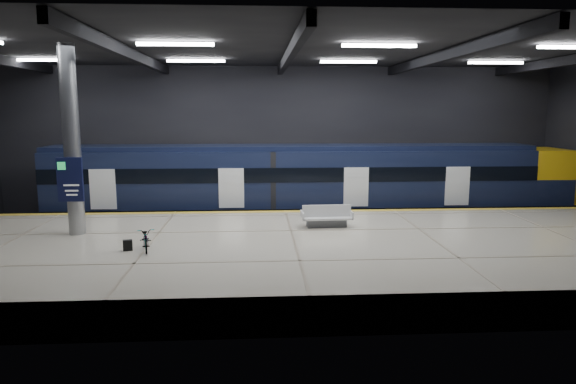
{
  "coord_description": "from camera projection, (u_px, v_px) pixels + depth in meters",
  "views": [
    {
      "loc": [
        -1.28,
        -20.14,
        5.66
      ],
      "look_at": [
        0.04,
        1.5,
        2.2
      ],
      "focal_mm": 32.0,
      "sensor_mm": 36.0,
      "label": 1
    }
  ],
  "objects": [
    {
      "name": "ground",
      "position": [
        289.0,
        251.0,
        20.82
      ],
      "size": [
        30.0,
        30.0,
        0.0
      ],
      "primitive_type": "plane",
      "color": "black",
      "rests_on": "ground"
    },
    {
      "name": "room_shell",
      "position": [
        289.0,
        109.0,
        19.92
      ],
      "size": [
        30.1,
        16.1,
        8.05
      ],
      "color": "black",
      "rests_on": "ground"
    },
    {
      "name": "platform",
      "position": [
        294.0,
        255.0,
        18.27
      ],
      "size": [
        30.0,
        11.0,
        1.1
      ],
      "primitive_type": "cube",
      "color": "beige",
      "rests_on": "ground"
    },
    {
      "name": "safety_strip",
      "position": [
        285.0,
        211.0,
        23.36
      ],
      "size": [
        30.0,
        0.4,
        0.01
      ],
      "primitive_type": "cube",
      "color": "gold",
      "rests_on": "platform"
    },
    {
      "name": "rails",
      "position": [
        282.0,
        221.0,
        26.23
      ],
      "size": [
        30.0,
        1.52,
        0.16
      ],
      "color": "gray",
      "rests_on": "ground"
    },
    {
      "name": "train",
      "position": [
        327.0,
        182.0,
        26.05
      ],
      "size": [
        29.4,
        2.84,
        3.79
      ],
      "color": "black",
      "rests_on": "ground"
    },
    {
      "name": "bench",
      "position": [
        326.0,
        219.0,
        20.27
      ],
      "size": [
        2.03,
        0.9,
        0.88
      ],
      "rotation": [
        0.0,
        0.0,
        0.04
      ],
      "color": "#595B60",
      "rests_on": "platform"
    },
    {
      "name": "bicycle",
      "position": [
        146.0,
        239.0,
        16.85
      ],
      "size": [
        0.86,
        1.57,
        0.78
      ],
      "primitive_type": "imported",
      "rotation": [
        0.0,
        0.0,
        0.24
      ],
      "color": "#99999E",
      "rests_on": "platform"
    },
    {
      "name": "pannier_bag",
      "position": [
        128.0,
        245.0,
        16.85
      ],
      "size": [
        0.34,
        0.25,
        0.35
      ],
      "primitive_type": "cube",
      "rotation": [
        0.0,
        0.0,
        0.25
      ],
      "color": "black",
      "rests_on": "platform"
    },
    {
      "name": "info_column",
      "position": [
        72.0,
        144.0,
        18.63
      ],
      "size": [
        0.9,
        0.78,
        6.9
      ],
      "color": "#9EA0A5",
      "rests_on": "platform"
    }
  ]
}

